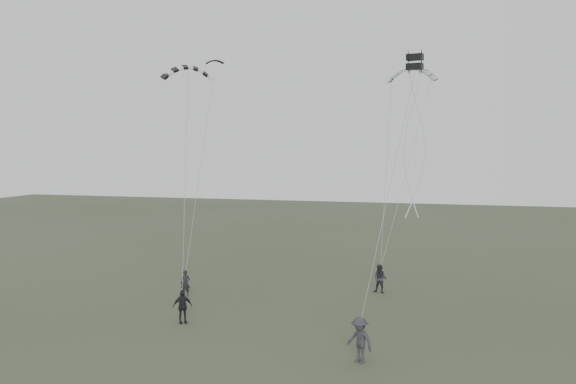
% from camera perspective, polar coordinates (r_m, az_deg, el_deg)
% --- Properties ---
extents(ground, '(140.00, 140.00, 0.00)m').
position_cam_1_polar(ground, '(28.65, -4.70, -13.66)').
color(ground, '#383F2A').
rests_on(ground, ground).
extents(flyer_left, '(0.65, 0.50, 1.57)m').
position_cam_1_polar(flyer_left, '(34.95, -10.38, -9.09)').
color(flyer_left, black).
rests_on(flyer_left, ground).
extents(flyer_right, '(0.99, 0.84, 1.78)m').
position_cam_1_polar(flyer_right, '(35.51, 9.33, -8.69)').
color(flyer_right, '#26262B').
rests_on(flyer_right, ground).
extents(flyer_center, '(1.05, 0.94, 1.72)m').
position_cam_1_polar(flyer_center, '(29.67, -10.69, -11.36)').
color(flyer_center, black).
rests_on(flyer_center, ground).
extents(flyer_far, '(1.43, 1.25, 1.91)m').
position_cam_1_polar(flyer_far, '(24.23, 7.29, -14.68)').
color(flyer_far, '#2C2C31').
rests_on(flyer_far, ground).
extents(kite_dark_small, '(1.37, 0.66, 0.54)m').
position_cam_1_polar(kite_dark_small, '(42.71, -7.46, 13.10)').
color(kite_dark_small, black).
rests_on(kite_dark_small, flyer_left).
extents(kite_pale_large, '(3.57, 1.78, 1.60)m').
position_cam_1_polar(kite_pale_large, '(40.28, 12.42, 12.16)').
color(kite_pale_large, '#A4A6A9').
rests_on(kite_pale_large, flyer_right).
extents(kite_striped, '(3.22, 2.64, 1.40)m').
position_cam_1_polar(kite_striped, '(35.72, -10.16, 12.37)').
color(kite_striped, black).
rests_on(kite_striped, flyer_center).
extents(kite_box, '(0.83, 0.88, 0.80)m').
position_cam_1_polar(kite_box, '(28.01, 12.76, 12.77)').
color(kite_box, black).
rests_on(kite_box, flyer_far).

